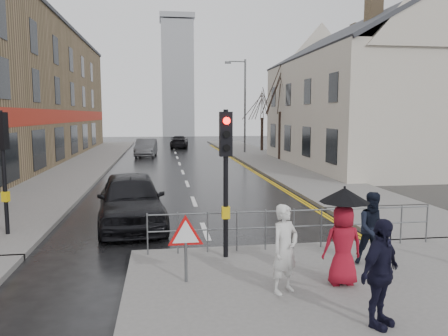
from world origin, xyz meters
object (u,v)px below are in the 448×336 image
object	(u,v)px
car_mid	(146,148)
car_parked	(131,199)
pedestrian_d	(380,273)
pedestrian_b	(374,229)
pedestrian_with_umbrella	(343,230)
pedestrian_a	(285,249)

from	to	relation	value
car_mid	car_parked	bearing A→B (deg)	-85.59
pedestrian_d	car_parked	xyz separation A→B (m)	(-4.27, 7.45, -0.17)
pedestrian_b	car_parked	size ratio (longest dim) A/B	0.33
pedestrian_b	pedestrian_d	xyz separation A→B (m)	(-1.27, -2.68, 0.05)
car_parked	car_mid	distance (m)	22.90
car_parked	car_mid	world-z (taller)	car_parked
pedestrian_b	car_mid	size ratio (longest dim) A/B	0.36
pedestrian_b	car_mid	distance (m)	28.28
car_parked	pedestrian_d	bearing A→B (deg)	-66.17
pedestrian_b	pedestrian_with_umbrella	distance (m)	1.53
pedestrian_a	pedestrian_b	bearing A→B (deg)	-3.15
pedestrian_with_umbrella	pedestrian_d	bearing A→B (deg)	-94.23
pedestrian_a	pedestrian_with_umbrella	xyz separation A→B (m)	(1.21, 0.20, 0.25)
pedestrian_a	car_parked	distance (m)	6.76
pedestrian_a	pedestrian_d	size ratio (longest dim) A/B	0.97
car_mid	pedestrian_d	bearing A→B (deg)	-77.77
pedestrian_a	pedestrian_d	xyz separation A→B (m)	(1.09, -1.49, 0.03)
pedestrian_b	car_parked	world-z (taller)	pedestrian_b
pedestrian_with_umbrella	pedestrian_a	bearing A→B (deg)	-170.50
pedestrian_with_umbrella	car_parked	world-z (taller)	pedestrian_with_umbrella
pedestrian_with_umbrella	car_mid	xyz separation A→B (m)	(-4.68, 28.65, -0.49)
pedestrian_d	car_mid	world-z (taller)	pedestrian_d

